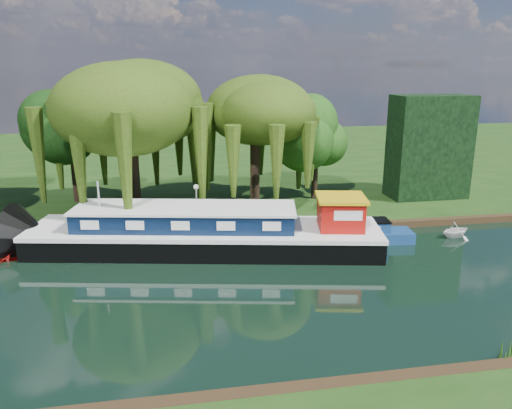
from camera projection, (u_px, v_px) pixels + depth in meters
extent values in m
plane|color=black|center=(201.00, 296.00, 23.93)|extent=(120.00, 120.00, 0.00)
cube|color=black|center=(180.00, 161.00, 56.10)|extent=(120.00, 52.00, 0.45)
cube|color=black|center=(205.00, 241.00, 29.74)|extent=(21.02, 8.46, 1.37)
cube|color=silver|center=(205.00, 229.00, 29.53)|extent=(21.15, 8.57, 0.25)
cube|color=#0A1934|center=(185.00, 218.00, 29.37)|extent=(13.12, 5.69, 1.08)
cube|color=silver|center=(185.00, 208.00, 29.20)|extent=(13.39, 5.96, 0.14)
cube|color=#9D0F0B|center=(341.00, 214.00, 29.10)|extent=(2.95, 2.95, 1.71)
cube|color=gold|center=(341.00, 198.00, 28.84)|extent=(3.28, 3.28, 0.18)
cylinder|color=silver|center=(99.00, 204.00, 29.24)|extent=(0.11, 0.11, 2.74)
cube|color=navy|center=(330.00, 238.00, 31.06)|extent=(10.50, 2.83, 0.78)
cube|color=navy|center=(330.00, 227.00, 30.87)|extent=(7.36, 2.06, 0.65)
cube|color=black|center=(330.00, 221.00, 30.77)|extent=(7.45, 2.16, 0.09)
cube|color=silver|center=(288.00, 231.00, 30.05)|extent=(0.52, 0.10, 0.28)
cube|color=silver|center=(317.00, 230.00, 30.16)|extent=(0.52, 0.10, 0.28)
cube|color=silver|center=(347.00, 229.00, 30.28)|extent=(0.52, 0.10, 0.28)
cube|color=silver|center=(376.00, 229.00, 30.40)|extent=(0.52, 0.10, 0.28)
imported|color=#9D0F0B|center=(12.00, 258.00, 28.53)|extent=(3.09, 2.57, 0.55)
imported|color=silver|center=(455.00, 237.00, 32.04)|extent=(2.56, 2.36, 1.13)
cylinder|color=black|center=(134.00, 173.00, 34.41)|extent=(0.78, 0.78, 6.05)
ellipsoid|color=#2B3E0D|center=(130.00, 109.00, 33.23)|extent=(8.44, 8.44, 5.46)
cylinder|color=black|center=(255.00, 172.00, 36.77)|extent=(0.74, 0.74, 5.21)
ellipsoid|color=#2B3E0D|center=(255.00, 120.00, 35.75)|extent=(7.12, 7.12, 4.60)
cylinder|color=black|center=(74.00, 164.00, 38.02)|extent=(0.48, 0.48, 5.92)
ellipsoid|color=black|center=(71.00, 132.00, 37.37)|extent=(4.74, 4.74, 4.74)
cylinder|color=black|center=(315.00, 165.00, 38.92)|extent=(0.47, 0.47, 5.33)
ellipsoid|color=#173E0F|center=(316.00, 137.00, 38.33)|extent=(4.26, 4.26, 4.26)
cube|color=black|center=(429.00, 147.00, 39.17)|extent=(6.00, 3.00, 8.00)
cylinder|color=silver|center=(197.00, 205.00, 33.55)|extent=(0.10, 0.10, 2.20)
sphere|color=white|center=(196.00, 187.00, 33.20)|extent=(0.36, 0.36, 0.36)
cylinder|color=silver|center=(24.00, 233.00, 29.96)|extent=(0.16, 0.16, 1.00)
cylinder|color=silver|center=(126.00, 227.00, 30.97)|extent=(0.16, 0.16, 1.00)
cylinder|color=silver|center=(238.00, 221.00, 32.13)|extent=(0.16, 0.16, 1.00)
cylinder|color=silver|center=(327.00, 217.00, 33.14)|extent=(0.16, 0.16, 1.00)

